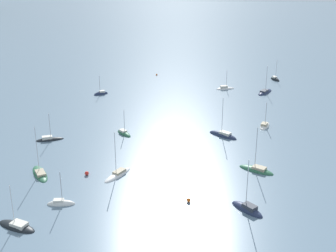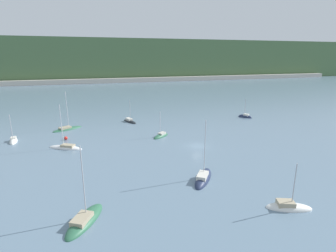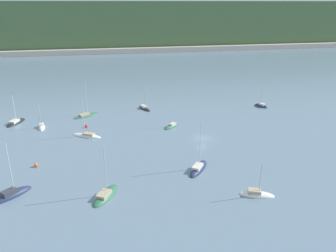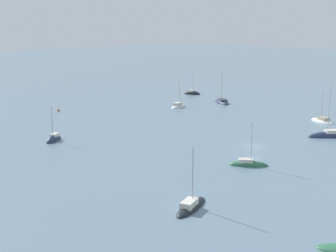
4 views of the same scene
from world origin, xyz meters
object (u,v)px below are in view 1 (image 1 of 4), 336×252
object	(u,v)px
sailboat_10	(256,170)
sailboat_2	(265,93)
sailboat_4	(118,175)
sailboat_12	(17,227)
sailboat_5	(49,140)
sailboat_8	(40,174)
sailboat_1	(61,204)
sailboat_13	(265,126)
mooring_buoy_1	(157,75)
sailboat_3	(247,210)
sailboat_7	(124,134)
sailboat_6	(223,136)
sailboat_11	(101,94)
mooring_buoy_0	(87,173)
sailboat_0	(225,89)
sailboat_9	(275,80)
mooring_buoy_2	(189,200)

from	to	relation	value
sailboat_10	sailboat_2	bearing A→B (deg)	-68.76
sailboat_4	sailboat_12	size ratio (longest dim) A/B	1.21
sailboat_5	sailboat_8	size ratio (longest dim) A/B	0.68
sailboat_1	sailboat_2	xyz separation A→B (m)	(73.21, -47.30, -0.01)
sailboat_13	mooring_buoy_1	xyz separation A→B (m)	(49.98, 33.13, 0.19)
sailboat_3	sailboat_7	bearing A→B (deg)	-4.42
sailboat_6	sailboat_5	bearing A→B (deg)	43.82
sailboat_11	mooring_buoy_0	size ratio (longest dim) A/B	8.43
sailboat_0	sailboat_5	xyz separation A→B (m)	(-46.66, 45.85, -0.00)
sailboat_9	sailboat_2	bearing A→B (deg)	-43.55
sailboat_10	sailboat_12	xyz separation A→B (m)	(-24.19, 43.61, -0.00)
sailboat_3	sailboat_6	xyz separation A→B (m)	(35.32, 2.71, -0.02)
sailboat_3	sailboat_11	xyz separation A→B (m)	(68.16, 40.47, -0.03)
sailboat_4	mooring_buoy_1	xyz separation A→B (m)	(80.45, -1.47, 0.19)
sailboat_1	sailboat_5	xyz separation A→B (m)	(30.06, 11.31, 0.03)
sailboat_10	sailboat_11	bearing A→B (deg)	-19.30
sailboat_12	mooring_buoy_2	xyz separation A→B (m)	(10.18, -29.31, 0.31)
sailboat_2	sailboat_9	size ratio (longest dim) A/B	1.19
sailboat_12	sailboat_10	bearing A→B (deg)	-128.00
sailboat_13	mooring_buoy_2	bearing A→B (deg)	175.34
sailboat_12	mooring_buoy_0	distance (m)	21.32
sailboat_2	mooring_buoy_1	bearing A→B (deg)	95.34
sailboat_9	mooring_buoy_1	xyz separation A→B (m)	(3.67, 42.84, 0.19)
sailboat_9	sailboat_10	distance (m)	74.31
sailboat_12	sailboat_13	world-z (taller)	sailboat_12
sailboat_11	mooring_buoy_1	world-z (taller)	sailboat_11
sailboat_12	mooring_buoy_0	bearing A→B (deg)	-88.12
sailboat_0	sailboat_7	distance (m)	50.07
sailboat_1	sailboat_13	bearing A→B (deg)	38.52
sailboat_10	sailboat_7	bearing A→B (deg)	-0.48
sailboat_1	mooring_buoy_0	size ratio (longest dim) A/B	8.76
sailboat_6	sailboat_12	bearing A→B (deg)	85.98
sailboat_4	mooring_buoy_1	distance (m)	80.46
sailboat_3	sailboat_5	size ratio (longest dim) A/B	1.44
sailboat_0	sailboat_1	size ratio (longest dim) A/B	0.92
sailboat_4	sailboat_8	world-z (taller)	sailboat_8
sailboat_0	sailboat_8	bearing A→B (deg)	-139.58
mooring_buoy_2	sailboat_2	bearing A→B (deg)	-18.32
sailboat_0	mooring_buoy_1	world-z (taller)	sailboat_0
sailboat_4	sailboat_3	bearing A→B (deg)	94.12
sailboat_2	sailboat_9	xyz separation A→B (m)	(15.90, -5.68, 0.02)
sailboat_9	sailboat_11	bearing A→B (deg)	-94.34
mooring_buoy_0	sailboat_5	bearing A→B (deg)	36.77
sailboat_7	mooring_buoy_0	xyz separation A→B (m)	(-23.16, 4.42, 0.35)
mooring_buoy_1	sailboat_5	bearing A→B (deg)	161.11
sailboat_0	sailboat_1	bearing A→B (deg)	-130.72
sailboat_11	sailboat_7	bearing A→B (deg)	77.99
sailboat_4	sailboat_10	size ratio (longest dim) A/B	0.99
sailboat_1	sailboat_2	distance (m)	87.16
mooring_buoy_2	sailboat_4	bearing A→B (deg)	56.46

